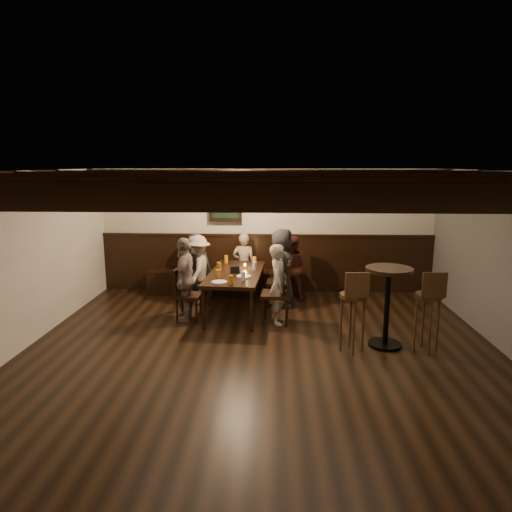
{
  "coord_description": "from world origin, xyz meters",
  "views": [
    {
      "loc": [
        0.17,
        -5.37,
        2.49
      ],
      "look_at": [
        -0.12,
        1.3,
        1.14
      ],
      "focal_mm": 32.0,
      "sensor_mm": 36.0,
      "label": 1
    }
  ],
  "objects_px": {
    "chair_left_near": "(200,288)",
    "person_bench_centre": "(244,265)",
    "person_bench_left": "(196,265)",
    "person_bench_right": "(291,268)",
    "dining_table": "(236,275)",
    "person_right_far": "(279,284)",
    "chair_right_near": "(280,291)",
    "chair_left_far": "(188,304)",
    "bar_stool_right": "(427,321)",
    "chair_right_far": "(277,305)",
    "person_left_near": "(198,270)",
    "bar_stool_left": "(352,321)",
    "person_right_near": "(282,268)",
    "person_left_far": "(185,279)",
    "high_top_table": "(388,295)"
  },
  "relations": [
    {
      "from": "person_left_near",
      "to": "high_top_table",
      "type": "distance_m",
      "value": 3.47
    },
    {
      "from": "person_bench_right",
      "to": "person_left_far",
      "type": "relative_size",
      "value": 0.89
    },
    {
      "from": "chair_left_near",
      "to": "person_left_far",
      "type": "bearing_deg",
      "value": -1.95
    },
    {
      "from": "chair_left_far",
      "to": "bar_stool_right",
      "type": "height_order",
      "value": "bar_stool_right"
    },
    {
      "from": "chair_right_far",
      "to": "person_right_far",
      "type": "bearing_deg",
      "value": -90.0
    },
    {
      "from": "chair_right_far",
      "to": "bar_stool_left",
      "type": "height_order",
      "value": "bar_stool_left"
    },
    {
      "from": "chair_left_far",
      "to": "person_left_far",
      "type": "distance_m",
      "value": 0.42
    },
    {
      "from": "dining_table",
      "to": "bar_stool_right",
      "type": "height_order",
      "value": "bar_stool_right"
    },
    {
      "from": "person_bench_right",
      "to": "person_right_near",
      "type": "bearing_deg",
      "value": 71.57
    },
    {
      "from": "dining_table",
      "to": "chair_left_near",
      "type": "bearing_deg",
      "value": 147.97
    },
    {
      "from": "dining_table",
      "to": "person_bench_centre",
      "type": "height_order",
      "value": "person_bench_centre"
    },
    {
      "from": "person_bench_centre",
      "to": "high_top_table",
      "type": "height_order",
      "value": "person_bench_centre"
    },
    {
      "from": "chair_left_far",
      "to": "bar_stool_right",
      "type": "relative_size",
      "value": 0.76
    },
    {
      "from": "person_bench_centre",
      "to": "person_bench_right",
      "type": "xyz_separation_m",
      "value": [
        0.89,
        -0.2,
        -0.0
      ]
    },
    {
      "from": "chair_left_near",
      "to": "dining_table",
      "type": "bearing_deg",
      "value": 57.97
    },
    {
      "from": "chair_right_near",
      "to": "chair_right_far",
      "type": "relative_size",
      "value": 0.92
    },
    {
      "from": "person_right_far",
      "to": "high_top_table",
      "type": "xyz_separation_m",
      "value": [
        1.48,
        -0.87,
        0.1
      ]
    },
    {
      "from": "chair_left_near",
      "to": "bar_stool_left",
      "type": "relative_size",
      "value": 0.81
    },
    {
      "from": "chair_left_near",
      "to": "high_top_table",
      "type": "bearing_deg",
      "value": 60.68
    },
    {
      "from": "person_right_near",
      "to": "person_right_far",
      "type": "bearing_deg",
      "value": -180.0
    },
    {
      "from": "dining_table",
      "to": "person_right_far",
      "type": "relative_size",
      "value": 1.52
    },
    {
      "from": "chair_left_far",
      "to": "bar_stool_left",
      "type": "bearing_deg",
      "value": 67.9
    },
    {
      "from": "chair_right_far",
      "to": "person_left_near",
      "type": "distance_m",
      "value": 1.75
    },
    {
      "from": "chair_right_far",
      "to": "person_left_far",
      "type": "height_order",
      "value": "person_left_far"
    },
    {
      "from": "person_bench_left",
      "to": "high_top_table",
      "type": "distance_m",
      "value": 3.83
    },
    {
      "from": "person_left_near",
      "to": "person_left_far",
      "type": "relative_size",
      "value": 0.92
    },
    {
      "from": "person_bench_left",
      "to": "bar_stool_right",
      "type": "relative_size",
      "value": 1.07
    },
    {
      "from": "person_bench_left",
      "to": "bar_stool_left",
      "type": "distance_m",
      "value": 3.59
    },
    {
      "from": "chair_left_near",
      "to": "chair_right_far",
      "type": "relative_size",
      "value": 0.93
    },
    {
      "from": "person_bench_left",
      "to": "person_bench_centre",
      "type": "xyz_separation_m",
      "value": [
        0.91,
        0.1,
        -0.0
      ]
    },
    {
      "from": "chair_left_near",
      "to": "person_right_near",
      "type": "xyz_separation_m",
      "value": [
        1.47,
        -0.09,
        0.41
      ]
    },
    {
      "from": "chair_right_far",
      "to": "person_bench_right",
      "type": "height_order",
      "value": "person_bench_right"
    },
    {
      "from": "person_left_near",
      "to": "bar_stool_left",
      "type": "height_order",
      "value": "person_left_near"
    },
    {
      "from": "person_bench_left",
      "to": "person_bench_right",
      "type": "relative_size",
      "value": 1.01
    },
    {
      "from": "chair_right_near",
      "to": "chair_left_far",
      "type": "bearing_deg",
      "value": 122.06
    },
    {
      "from": "person_bench_left",
      "to": "bar_stool_left",
      "type": "xyz_separation_m",
      "value": [
        2.54,
        -2.53,
        -0.19
      ]
    },
    {
      "from": "chair_left_far",
      "to": "person_right_near",
      "type": "xyz_separation_m",
      "value": [
        1.52,
        0.81,
        0.43
      ]
    },
    {
      "from": "person_left_far",
      "to": "person_right_near",
      "type": "bearing_deg",
      "value": 120.96
    },
    {
      "from": "chair_left_near",
      "to": "chair_right_near",
      "type": "bearing_deg",
      "value": 90.0
    },
    {
      "from": "dining_table",
      "to": "chair_right_far",
      "type": "relative_size",
      "value": 1.96
    },
    {
      "from": "chair_left_near",
      "to": "person_bench_centre",
      "type": "distance_m",
      "value": 0.99
    },
    {
      "from": "chair_left_near",
      "to": "chair_right_far",
      "type": "bearing_deg",
      "value": 58.0
    },
    {
      "from": "chair_right_far",
      "to": "person_bench_centre",
      "type": "xyz_separation_m",
      "value": [
        -0.63,
        1.54,
        0.3
      ]
    },
    {
      "from": "person_bench_left",
      "to": "bar_stool_right",
      "type": "xyz_separation_m",
      "value": [
        3.54,
        -2.48,
        -0.19
      ]
    },
    {
      "from": "chair_right_near",
      "to": "person_right_far",
      "type": "relative_size",
      "value": 0.71
    },
    {
      "from": "person_left_near",
      "to": "chair_left_near",
      "type": "bearing_deg",
      "value": 90.0
    },
    {
      "from": "dining_table",
      "to": "person_bench_right",
      "type": "distance_m",
      "value": 1.27
    },
    {
      "from": "chair_right_far",
      "to": "person_left_far",
      "type": "bearing_deg",
      "value": 90.0
    },
    {
      "from": "chair_right_near",
      "to": "person_bench_right",
      "type": "bearing_deg",
      "value": -21.91
    },
    {
      "from": "person_left_far",
      "to": "high_top_table",
      "type": "xyz_separation_m",
      "value": [
        2.97,
        -0.96,
        0.06
      ]
    }
  ]
}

